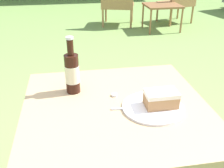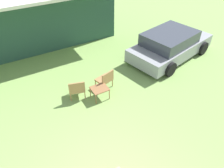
{
  "view_description": "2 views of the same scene",
  "coord_description": "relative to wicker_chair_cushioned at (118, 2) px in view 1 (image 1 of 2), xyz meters",
  "views": [
    {
      "loc": [
        -0.17,
        -0.92,
        1.29
      ],
      "look_at": [
        0.0,
        0.1,
        0.75
      ],
      "focal_mm": 42.0,
      "sensor_mm": 36.0,
      "label": 1
    },
    {
      "loc": [
        -1.15,
        -1.97,
        5.36
      ],
      "look_at": [
        1.65,
        2.92,
        0.9
      ],
      "focal_mm": 35.0,
      "sensor_mm": 36.0,
      "label": 2
    }
  ],
  "objects": [
    {
      "name": "wicker_chair_cushioned",
      "position": [
        0.0,
        0.0,
        0.0
      ],
      "size": [
        0.67,
        0.61,
        0.78
      ],
      "rotation": [
        0.0,
        0.0,
        2.87
      ],
      "color": "#9E7547",
      "rests_on": "ground_plane"
    },
    {
      "name": "wicker_chair_plain",
      "position": [
        1.15,
        -0.02,
        0.01
      ],
      "size": [
        0.67,
        0.62,
        0.78
      ],
      "rotation": [
        0.0,
        0.0,
        3.43
      ],
      "color": "#9E7547",
      "rests_on": "ground_plane"
    },
    {
      "name": "garden_side_table",
      "position": [
        0.7,
        -0.42,
        -0.03
      ],
      "size": [
        0.59,
        0.52,
        0.44
      ],
      "color": "brown",
      "rests_on": "ground_plane"
    },
    {
      "name": "patio_table",
      "position": [
        -0.73,
        -3.86,
        0.2
      ],
      "size": [
        0.77,
        0.75,
        0.7
      ],
      "color": "tan",
      "rests_on": "ground_plane"
    },
    {
      "name": "cake_on_plate",
      "position": [
        -0.57,
        -3.9,
        0.3
      ],
      "size": [
        0.25,
        0.25,
        0.08
      ],
      "color": "white",
      "rests_on": "patio_table"
    },
    {
      "name": "cola_bottle_near",
      "position": [
        -0.9,
        -3.7,
        0.37
      ],
      "size": [
        0.06,
        0.06,
        0.26
      ],
      "color": "black",
      "rests_on": "patio_table"
    },
    {
      "name": "fork",
      "position": [
        -0.67,
        -3.89,
        0.28
      ],
      "size": [
        0.18,
        0.02,
        0.01
      ],
      "color": "silver",
      "rests_on": "patio_table"
    },
    {
      "name": "loose_bottle_cap",
      "position": [
        -0.73,
        -3.78,
        0.28
      ],
      "size": [
        0.03,
        0.03,
        0.01
      ],
      "color": "silver",
      "rests_on": "patio_table"
    }
  ]
}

